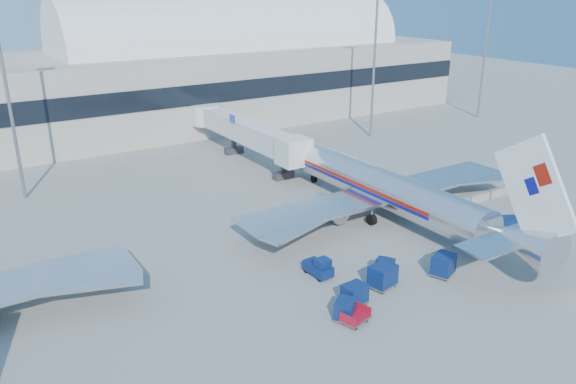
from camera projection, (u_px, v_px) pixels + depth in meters
ground at (333, 257)px, 48.69m from camera, size 260.00×260.00×0.00m
terminal at (34, 90)px, 83.33m from camera, size 170.00×28.15×21.00m
airliner_main at (386, 189)px, 56.31m from camera, size 32.00×37.26×12.07m
jetbridge_near at (241, 129)px, 75.49m from camera, size 4.40×27.50×6.25m
mast_west at (2, 62)px, 57.08m from camera, size 2.00×1.20×22.60m
mast_east at (375, 39)px, 82.48m from camera, size 2.00×1.20×22.60m
mast_far_east at (487, 32)px, 95.18m from camera, size 2.00×1.20×22.60m
barrier_near at (458, 204)px, 59.25m from camera, size 3.00×0.55×0.90m
barrier_mid at (478, 198)px, 60.93m from camera, size 3.00×0.55×0.90m
barrier_far at (498, 192)px, 62.60m from camera, size 3.00×0.55×0.90m
tug_lead at (384, 266)px, 45.69m from camera, size 2.55×2.10×1.49m
tug_right at (464, 225)px, 53.45m from camera, size 2.56×2.59×1.58m
tug_left at (319, 267)px, 45.24m from camera, size 1.42×2.65×1.68m
cart_train_a at (383, 276)px, 43.44m from camera, size 2.40×2.01×1.86m
cart_train_b at (355, 294)px, 41.14m from camera, size 1.95×1.57×1.60m
cart_train_c at (345, 309)px, 39.35m from camera, size 2.10×2.02×1.47m
cart_solo_near at (444, 265)px, 45.28m from camera, size 2.45×2.17×1.79m
cart_solo_far at (507, 227)px, 52.34m from camera, size 2.59×2.34×1.86m
cart_open_red at (355, 318)px, 39.01m from camera, size 2.26×1.85×0.53m
ramp_worker at (532, 239)px, 49.77m from camera, size 0.76×0.86×1.97m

